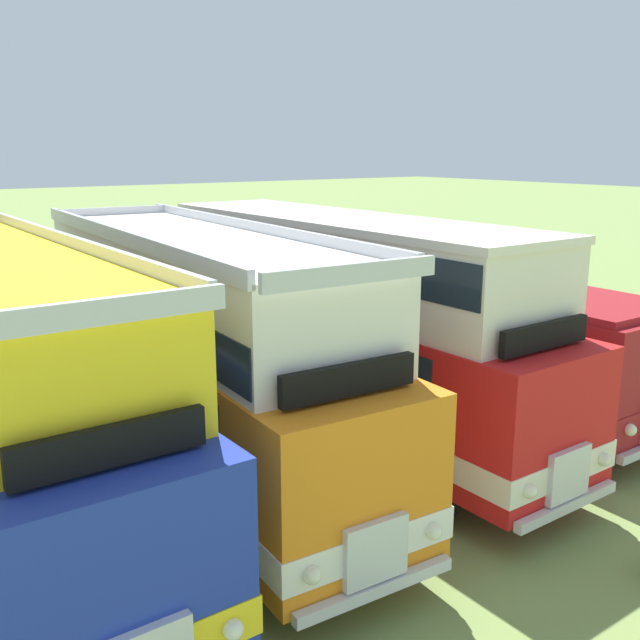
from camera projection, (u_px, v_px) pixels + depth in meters
name	position (u px, v px, depth m)	size (l,w,h in m)	color
ground_plane	(111.00, 490.00, 12.50)	(200.00, 200.00, 0.00)	#7A934C
bus_fourth_in_row	(195.00, 346.00, 12.80)	(3.13, 10.93, 4.52)	orange
bus_fifth_in_row	(344.00, 316.00, 14.61)	(2.70, 10.83, 4.49)	red
bus_sixth_in_row	(449.00, 325.00, 16.85)	(2.66, 10.58, 2.99)	maroon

